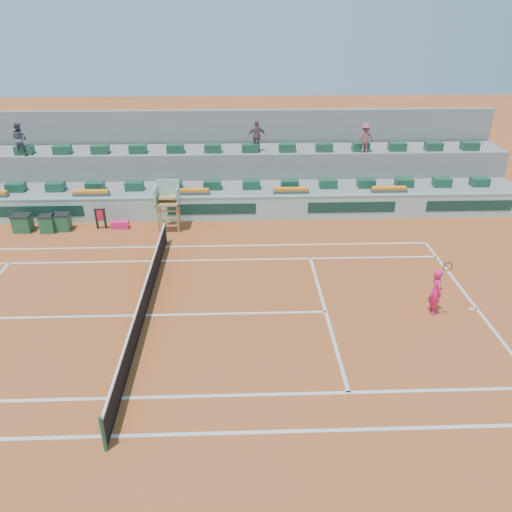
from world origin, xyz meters
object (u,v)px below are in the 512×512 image
object	(u,v)px
player_bag	(120,225)
umpire_chair	(168,199)
tennis_player	(436,291)
drink_cooler_a	(62,222)

from	to	relation	value
player_bag	umpire_chair	xyz separation A→B (m)	(2.44, -0.13, 1.36)
tennis_player	drink_cooler_a	bearing A→B (deg)	153.43
drink_cooler_a	umpire_chair	bearing A→B (deg)	-0.33
umpire_chair	drink_cooler_a	size ratio (longest dim) A/B	2.86
player_bag	tennis_player	bearing A→B (deg)	-31.58
player_bag	tennis_player	distance (m)	14.85
player_bag	umpire_chair	bearing A→B (deg)	-3.06
player_bag	umpire_chair	distance (m)	2.80
player_bag	tennis_player	xyz separation A→B (m)	(12.64, -7.77, 0.68)
umpire_chair	player_bag	bearing A→B (deg)	176.94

